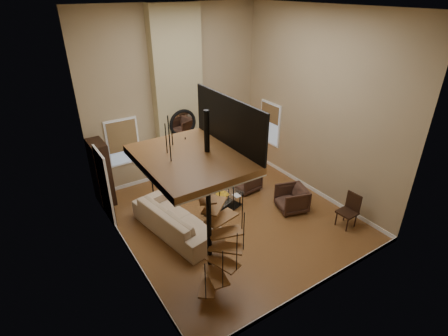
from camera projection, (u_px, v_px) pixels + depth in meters
ground at (232, 216)px, 10.05m from camera, size 6.00×6.50×0.01m
back_wall at (176, 96)px, 11.17m from camera, size 6.00×0.02×5.50m
front_wall at (333, 181)px, 6.36m from camera, size 6.00×0.02×5.50m
left_wall at (115, 155)px, 7.31m from camera, size 0.02×6.50×5.50m
right_wall at (317, 107)px, 10.21m from camera, size 0.02×6.50×5.50m
ceiling at (234, 7)px, 7.48m from camera, size 6.00×6.50×0.01m
baseboard_back at (181, 170)px, 12.42m from camera, size 6.00×0.02×0.12m
baseboard_front at (315, 287)px, 7.62m from camera, size 6.00×0.02×0.12m
baseboard_left at (131, 253)px, 8.58m from camera, size 0.02×6.50×0.12m
baseboard_right at (307, 186)px, 11.46m from camera, size 0.02×6.50×0.12m
chimney_breast at (178, 98)px, 11.03m from camera, size 1.60×0.38×5.50m
hearth at (190, 179)px, 11.94m from camera, size 1.50×0.60×0.04m
firebox at (185, 162)px, 11.91m from camera, size 0.95×0.02×0.72m
mantel at (185, 147)px, 11.57m from camera, size 1.70×0.18×0.06m
mirror_frame at (183, 123)px, 11.24m from camera, size 0.94×0.10×0.94m
mirror_disc at (183, 123)px, 11.25m from camera, size 0.80×0.01×0.80m
vase_left at (169, 146)px, 11.26m from camera, size 0.24×0.24×0.25m
vase_right at (200, 139)px, 11.83m from camera, size 0.20×0.20×0.21m
window_back at (123, 142)px, 10.76m from camera, size 1.02×0.06×1.52m
window_right at (270, 123)px, 12.20m from camera, size 0.06×1.02×1.52m
entry_door at (105, 187)px, 9.46m from camera, size 0.10×1.05×2.16m
loft at (195, 155)px, 6.22m from camera, size 1.70×2.20×1.09m
spiral_stair at (209, 216)px, 7.03m from camera, size 1.47×1.47×4.06m
hutch at (101, 173)px, 10.35m from camera, size 0.43×0.91×2.03m
sofa at (175, 219)px, 9.27m from camera, size 1.54×2.87×0.79m
armchair_near at (248, 179)px, 11.23m from camera, size 0.83×0.81×0.71m
armchair_far at (294, 199)px, 10.23m from camera, size 1.02×1.01×0.75m
coffee_table at (223, 202)px, 10.18m from camera, size 1.41×0.99×0.47m
bowl at (222, 195)px, 10.12m from camera, size 0.35×0.35×0.09m
book at (236, 196)px, 10.16m from camera, size 0.18×0.24×0.02m
floor_lamp at (150, 160)px, 10.12m from camera, size 0.41×0.41×1.72m
accent_lamp at (224, 160)px, 12.69m from camera, size 0.15×0.15×0.54m
side_chair at (350, 209)px, 9.45m from camera, size 0.48×0.48×0.99m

